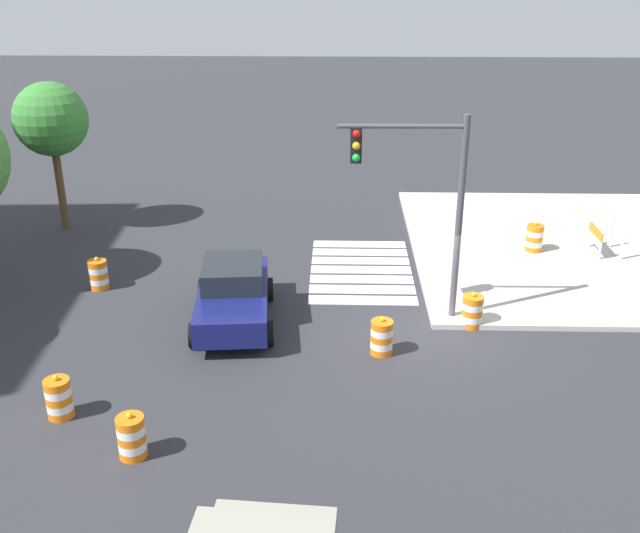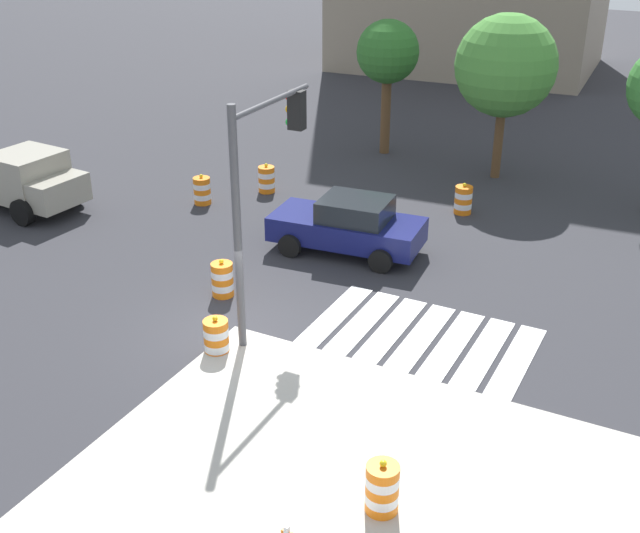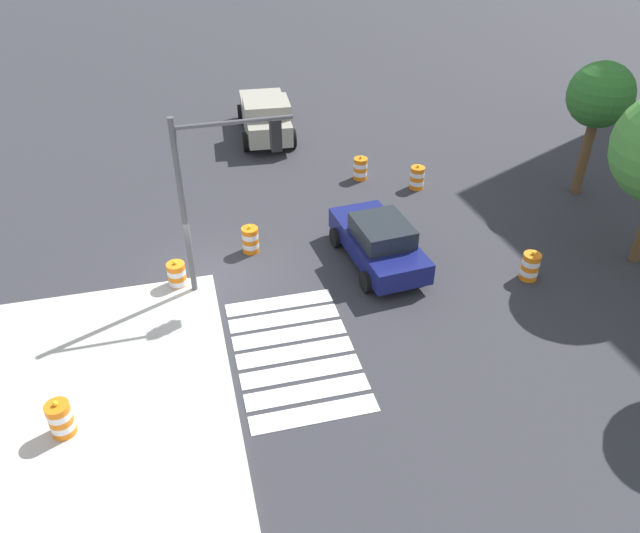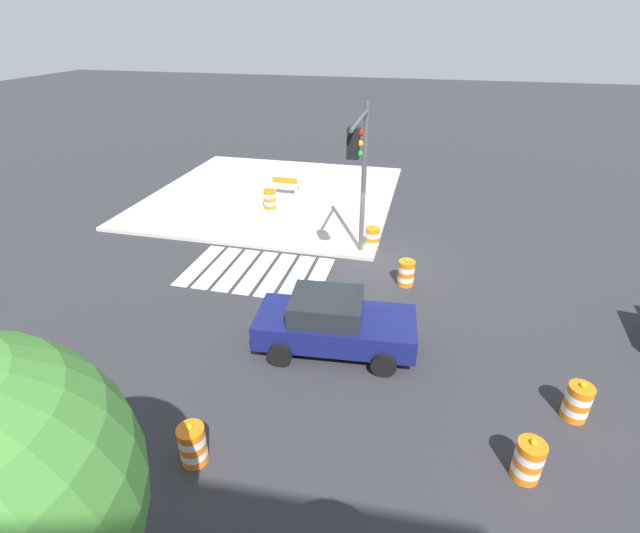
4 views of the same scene
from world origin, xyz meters
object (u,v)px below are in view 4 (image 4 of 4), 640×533
object	(u,v)px
sports_car	(333,323)
traffic_barrel_median_near	(406,273)
traffic_barrel_near_corner	(577,402)
construction_barricade	(286,183)
traffic_barrel_crosswalk_end	(372,238)
traffic_barrel_far_curb	(528,460)
traffic_barrel_median_far	(193,445)
traffic_barrel_on_sidewalk	(270,199)
traffic_light_pole	(361,162)

from	to	relation	value
sports_car	traffic_barrel_median_near	size ratio (longest dim) A/B	4.36
traffic_barrel_near_corner	construction_barricade	size ratio (longest dim) A/B	0.78
sports_car	construction_barricade	distance (m)	12.51
traffic_barrel_median_near	construction_barricade	world-z (taller)	construction_barricade
traffic_barrel_crosswalk_end	construction_barricade	xyz separation A→B (m)	(5.12, -5.04, 0.27)
traffic_barrel_median_near	traffic_barrel_far_curb	distance (m)	7.66
traffic_barrel_crosswalk_end	traffic_barrel_median_far	distance (m)	11.02
traffic_barrel_far_curb	construction_barricade	size ratio (longest dim) A/B	0.78
traffic_barrel_on_sidewalk	traffic_light_pole	xyz separation A→B (m)	(-4.91, 4.55, 3.31)
traffic_barrel_far_curb	traffic_barrel_crosswalk_end	bearing A→B (deg)	-65.23
construction_barricade	traffic_light_pole	world-z (taller)	traffic_light_pole
traffic_barrel_median_near	traffic_barrel_far_curb	bearing A→B (deg)	112.37
sports_car	traffic_barrel_on_sidewalk	xyz separation A→B (m)	(5.08, -9.38, -0.21)
traffic_barrel_crosswalk_end	traffic_barrel_far_curb	bearing A→B (deg)	114.77
sports_car	traffic_barrel_median_far	bearing A→B (deg)	65.38
traffic_barrel_crosswalk_end	traffic_barrel_near_corner	bearing A→B (deg)	126.85
traffic_barrel_crosswalk_end	sports_car	bearing A→B (deg)	88.43
traffic_barrel_near_corner	traffic_light_pole	world-z (taller)	traffic_light_pole
sports_car	traffic_barrel_crosswalk_end	distance (m)	6.46
traffic_barrel_near_corner	traffic_barrel_crosswalk_end	size ratio (longest dim) A/B	1.00
traffic_barrel_median_far	traffic_barrel_on_sidewalk	bearing A→B (deg)	-77.34
construction_barricade	traffic_light_pole	distance (m)	8.79
traffic_barrel_median_near	traffic_light_pole	bearing A→B (deg)	-25.60
traffic_barrel_median_far	traffic_light_pole	size ratio (longest dim) A/B	0.19
traffic_barrel_far_curb	traffic_barrel_on_sidewalk	xyz separation A→B (m)	(9.68, -12.52, 0.15)
traffic_barrel_near_corner	traffic_barrel_median_far	xyz separation A→B (m)	(7.91, 3.14, 0.00)
traffic_barrel_median_far	traffic_light_pole	world-z (taller)	traffic_light_pole
traffic_barrel_near_corner	traffic_barrel_crosswalk_end	xyz separation A→B (m)	(5.74, -7.66, 0.00)
traffic_barrel_median_near	construction_barricade	size ratio (longest dim) A/B	0.78
traffic_barrel_median_near	traffic_barrel_on_sidewalk	bearing A→B (deg)	-38.78
traffic_barrel_crosswalk_end	traffic_barrel_on_sidewalk	size ratio (longest dim) A/B	1.00
traffic_barrel_crosswalk_end	traffic_barrel_median_far	xyz separation A→B (m)	(2.17, 10.80, 0.00)
sports_car	traffic_barrel_median_near	distance (m)	4.30
traffic_barrel_near_corner	traffic_barrel_crosswalk_end	distance (m)	9.57
traffic_barrel_crosswalk_end	traffic_light_pole	distance (m)	3.83
traffic_barrel_far_curb	traffic_barrel_median_near	bearing A→B (deg)	-67.63
traffic_barrel_median_far	construction_barricade	xyz separation A→B (m)	(2.95, -15.84, 0.27)
traffic_barrel_on_sidewalk	traffic_light_pole	world-z (taller)	traffic_light_pole
traffic_barrel_on_sidewalk	construction_barricade	distance (m)	2.12
traffic_barrel_crosswalk_end	traffic_barrel_median_near	bearing A→B (deg)	121.06
traffic_barrel_crosswalk_end	traffic_light_pole	world-z (taller)	traffic_light_pole
traffic_barrel_crosswalk_end	construction_barricade	size ratio (longest dim) A/B	0.78
sports_car	traffic_barrel_far_curb	bearing A→B (deg)	145.65
traffic_barrel_median_far	traffic_barrel_far_curb	distance (m)	6.71
traffic_barrel_crosswalk_end	traffic_barrel_far_curb	size ratio (longest dim) A/B	1.00
traffic_barrel_crosswalk_end	traffic_barrel_far_curb	xyz separation A→B (m)	(-4.43, 9.59, 0.00)
traffic_barrel_crosswalk_end	traffic_barrel_far_curb	world-z (taller)	same
traffic_barrel_near_corner	traffic_light_pole	bearing A→B (deg)	-44.78
traffic_barrel_near_corner	traffic_barrel_median_near	size ratio (longest dim) A/B	1.00
traffic_barrel_near_corner	traffic_barrel_median_near	world-z (taller)	same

